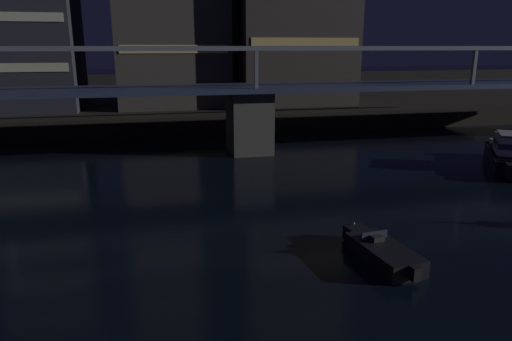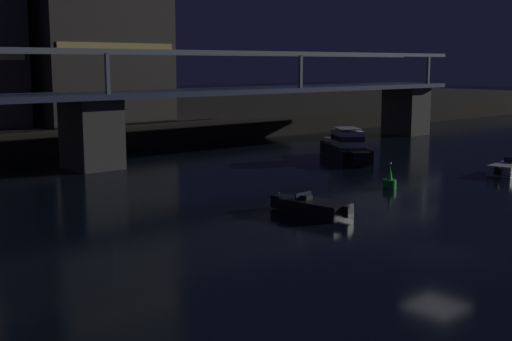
% 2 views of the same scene
% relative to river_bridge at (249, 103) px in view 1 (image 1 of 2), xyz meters
% --- Properties ---
extents(far_riverbank, '(240.00, 80.00, 2.20)m').
position_rel_river_bridge_xyz_m(far_riverbank, '(0.00, 48.01, -3.35)').
color(far_riverbank, black).
rests_on(far_riverbank, ground).
extents(river_bridge, '(87.11, 6.40, 9.38)m').
position_rel_river_bridge_xyz_m(river_bridge, '(0.00, 0.00, 0.00)').
color(river_bridge, '#4C4944').
rests_on(river_bridge, ground).
extents(cabin_cruiser_near_left, '(6.65, 8.81, 2.79)m').
position_rel_river_bridge_xyz_m(cabin_cruiser_near_left, '(19.09, -9.88, -3.40)').
color(cabin_cruiser_near_left, black).
rests_on(cabin_cruiser_near_left, ground).
extents(speedboat_near_right, '(2.25, 5.23, 1.16)m').
position_rel_river_bridge_xyz_m(speedboat_near_right, '(1.30, -23.24, -4.04)').
color(speedboat_near_right, black).
rests_on(speedboat_near_right, ground).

